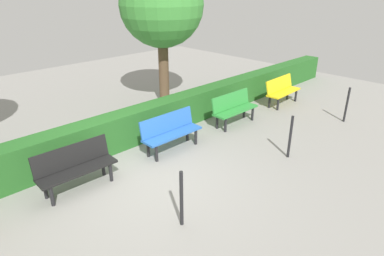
# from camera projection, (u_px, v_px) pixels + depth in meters

# --- Properties ---
(ground_plane) EXTENTS (21.43, 21.43, 0.00)m
(ground_plane) POSITION_uv_depth(u_px,v_px,m) (147.00, 178.00, 6.81)
(ground_plane) COLOR gray
(bench_yellow) EXTENTS (1.46, 0.52, 0.86)m
(bench_yellow) POSITION_uv_depth(u_px,v_px,m) (282.00, 90.00, 10.74)
(bench_yellow) COLOR yellow
(bench_yellow) RESTS_ON ground_plane
(bench_green) EXTENTS (1.48, 0.48, 0.86)m
(bench_green) POSITION_uv_depth(u_px,v_px,m) (234.00, 107.00, 9.23)
(bench_green) COLOR #2D8C38
(bench_green) RESTS_ON ground_plane
(bench_blue) EXTENTS (1.52, 0.47, 0.86)m
(bench_blue) POSITION_uv_depth(u_px,v_px,m) (170.00, 131.00, 7.79)
(bench_blue) COLOR blue
(bench_blue) RESTS_ON ground_plane
(bench_black) EXTENTS (1.49, 0.49, 0.86)m
(bench_black) POSITION_uv_depth(u_px,v_px,m) (75.00, 166.00, 6.30)
(bench_black) COLOR black
(bench_black) RESTS_ON ground_plane
(hedge_row) EXTENTS (17.43, 0.53, 0.84)m
(hedge_row) POSITION_uv_depth(u_px,v_px,m) (142.00, 123.00, 8.36)
(hedge_row) COLOR #266023
(hedge_row) RESTS_ON ground_plane
(tree_near) EXTENTS (2.50, 2.50, 4.29)m
(tree_near) POSITION_uv_depth(u_px,v_px,m) (162.00, 6.00, 9.88)
(tree_near) COLOR brown
(tree_near) RESTS_ON ground_plane
(railing_post_near) EXTENTS (0.06, 0.06, 1.00)m
(railing_post_near) POSITION_uv_depth(u_px,v_px,m) (347.00, 105.00, 9.36)
(railing_post_near) COLOR black
(railing_post_near) RESTS_ON ground_plane
(railing_post_mid) EXTENTS (0.06, 0.06, 1.00)m
(railing_post_mid) POSITION_uv_depth(u_px,v_px,m) (290.00, 137.00, 7.43)
(railing_post_mid) COLOR black
(railing_post_mid) RESTS_ON ground_plane
(railing_post_far) EXTENTS (0.06, 0.06, 1.00)m
(railing_post_far) POSITION_uv_depth(u_px,v_px,m) (181.00, 199.00, 5.31)
(railing_post_far) COLOR black
(railing_post_far) RESTS_ON ground_plane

